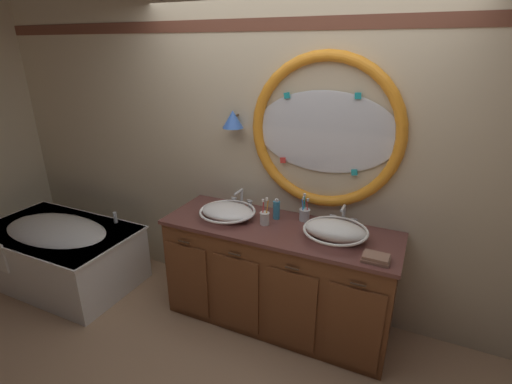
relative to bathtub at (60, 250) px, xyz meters
The scene contains 12 objects.
ground_plane 2.10m from the bathtub, ahead, with size 14.00×14.00×0.00m, color tan.
back_wall_assembly 2.42m from the bathtub, 18.16° to the left, with size 6.40×0.26×2.60m.
vanity_counter 2.15m from the bathtub, ahead, with size 1.83×0.65×0.88m.
bathtub is the anchor object (origin of this frame).
sink_basin_left 1.81m from the bathtub, 10.82° to the left, with size 0.46×0.46×0.11m.
sink_basin_right 2.65m from the bathtub, ahead, with size 0.46×0.46×0.14m.
faucet_set_left 1.88m from the bathtub, 18.64° to the left, with size 0.21×0.15×0.17m.
faucet_set_right 2.69m from the bathtub, 12.57° to the left, with size 0.21×0.13×0.17m.
toothbrush_holder_left 2.12m from the bathtub, ahead, with size 0.08×0.08×0.22m.
toothbrush_holder_right 2.40m from the bathtub, 13.23° to the left, with size 0.09×0.09×0.22m.
soap_dispenser 2.19m from the bathtub, 12.95° to the left, with size 0.05×0.06×0.18m.
folded_hand_towel 2.93m from the bathtub, ahead, with size 0.18×0.13×0.04m.
Camera 1 is at (0.98, -2.19, 2.17)m, focal length 26.32 mm.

